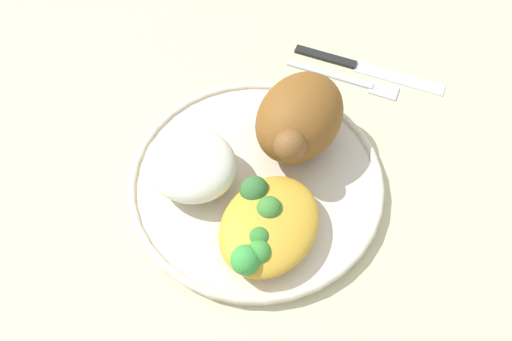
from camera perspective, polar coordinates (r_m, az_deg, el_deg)
ground_plane at (r=0.50m, az=0.00°, el=-1.65°), size 2.00×2.00×0.00m
plate at (r=0.50m, az=0.00°, el=-1.13°), size 0.26×0.26×0.02m
roasted_chicken at (r=0.49m, az=5.22°, el=6.28°), size 0.12×0.08×0.08m
rice_pile at (r=0.47m, az=-7.85°, el=0.81°), size 0.09×0.09×0.05m
mac_cheese_with_broccoli at (r=0.44m, az=1.31°, el=-6.59°), size 0.11×0.09×0.04m
fork at (r=0.60m, az=11.00°, el=10.70°), size 0.03×0.14×0.01m
knife at (r=0.62m, az=11.81°, el=12.34°), size 0.04×0.19×0.01m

